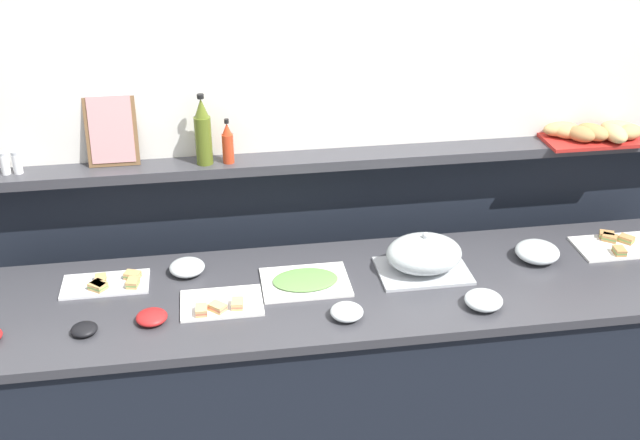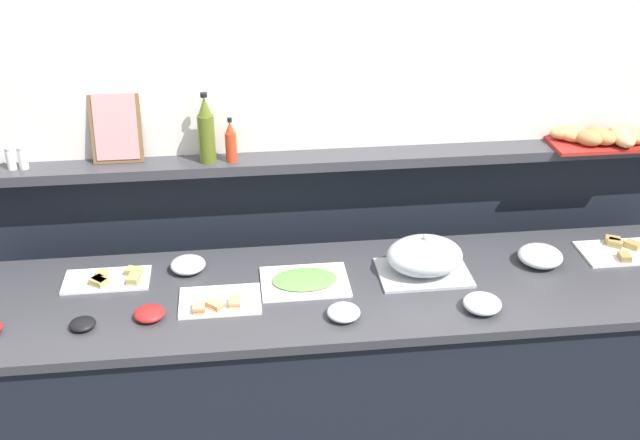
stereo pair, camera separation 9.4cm
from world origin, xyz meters
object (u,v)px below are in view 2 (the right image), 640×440
Objects in this scene: cold_cuts_platter at (305,281)px; serving_cloche at (424,257)px; glass_bowl_small at (540,257)px; salt_shaker at (11,159)px; glass_bowl_extra at (188,265)px; framed_picture at (116,127)px; condiment_bowl_cream at (83,324)px; glass_bowl_medium at (344,313)px; pepper_shaker at (23,158)px; olive_oil_bottle at (206,132)px; condiment_bowl_red at (150,313)px; sandwich_platter_rear at (219,302)px; sandwich_platter_side at (626,251)px; bread_basket at (604,136)px; sandwich_platter_front at (109,279)px; hot_sauce_bottle at (231,143)px; glass_bowl_large at (482,304)px.

cold_cuts_platter is 0.45m from serving_cloche.
glass_bowl_small is 2.04m from salt_shaker.
framed_picture is (-0.25, 0.29, 0.46)m from glass_bowl_extra.
framed_picture reaches higher than condiment_bowl_cream.
glass_bowl_medium is 1.30× the size of condiment_bowl_cream.
glass_bowl_extra is 1.53× the size of pepper_shaker.
salt_shaker is at bearing 165.92° from serving_cloche.
glass_bowl_small is (0.46, 0.02, -0.04)m from serving_cloche.
glass_bowl_extra is at bearing -111.71° from olive_oil_bottle.
condiment_bowl_red is 0.73m from olive_oil_bottle.
condiment_bowl_cream is at bearing -66.30° from pepper_shaker.
cold_cuts_platter is 1.16× the size of olive_oil_bottle.
condiment_bowl_cream is (-0.46, -0.09, 0.01)m from sandwich_platter_rear.
glass_bowl_extra reaches higher than sandwich_platter_side.
framed_picture is at bearing 178.07° from bread_basket.
bread_basket is at bearing 7.86° from sandwich_platter_front.
framed_picture is at bearing 124.18° from sandwich_platter_rear.
hot_sauce_bottle is 0.44m from framed_picture.
bread_basket is (1.68, 0.23, 0.35)m from glass_bowl_extra.
salt_shaker is (-0.52, 0.55, 0.37)m from condiment_bowl_red.
glass_bowl_small is (0.80, 0.27, 0.01)m from glass_bowl_medium.
glass_bowl_small is at bearing -2.04° from sandwich_platter_front.
glass_bowl_small reaches higher than sandwich_platter_side.
sandwich_platter_front is at bearing 123.29° from condiment_bowl_red.
sandwich_platter_rear and sandwich_platter_front have the same top height.
condiment_bowl_cream is (-0.34, -0.33, -0.01)m from glass_bowl_extra.
condiment_bowl_red is at bearing -172.37° from glass_bowl_small.
glass_bowl_extra is 0.75× the size of hot_sauce_bottle.
framed_picture is at bearing 171.20° from olive_oil_bottle.
salt_shaker reaches higher than glass_bowl_medium.
bread_basket is 1.49× the size of framed_picture.
glass_bowl_small is 0.59m from bread_basket.
serving_cloche is 0.89m from glass_bowl_extra.
hot_sauce_bottle reaches higher than bread_basket.
glass_bowl_extra is at bearing -21.58° from salt_shaker.
sandwich_platter_side is 1.60m from hot_sauce_bottle.
glass_bowl_large and glass_bowl_extra have the same top height.
olive_oil_bottle is at bearing 154.91° from serving_cloche.
cold_cuts_platter is at bearing 18.16° from sandwich_platter_rear.
condiment_bowl_cream is at bearing -132.98° from hot_sauce_bottle.
sandwich_platter_front is 1.63m from glass_bowl_small.
pepper_shaker is (-0.31, 0.30, 0.37)m from sandwich_platter_front.
glass_bowl_large is at bearing -60.25° from serving_cloche.
glass_bowl_small is at bearing 6.41° from sandwich_platter_rear.
serving_cloche reaches higher than condiment_bowl_red.
sandwich_platter_side is 2.61× the size of glass_bowl_large.
glass_bowl_small is 1.36m from olive_oil_bottle.
hot_sauce_bottle reaches higher than pepper_shaker.
pepper_shaker is at bearing 151.03° from glass_bowl_medium.
hot_sauce_bottle is (0.47, 0.28, 0.41)m from sandwich_platter_front.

